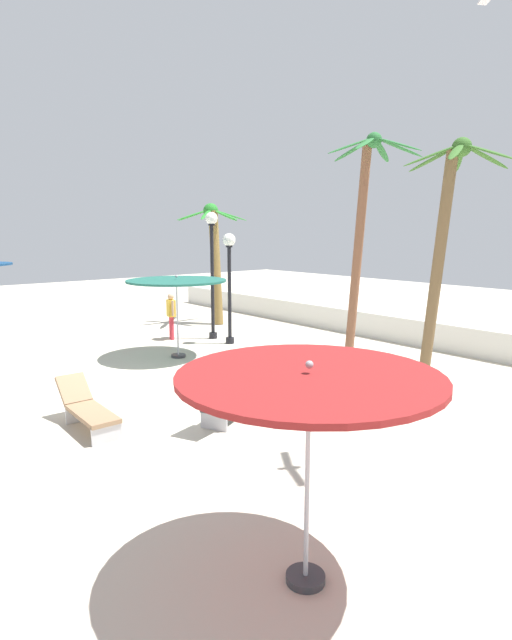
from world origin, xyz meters
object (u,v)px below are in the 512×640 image
at_px(lamp_post_1, 229,271).
at_px(palm_tree_2, 362,223).
at_px(patio_umbrella_0, 176,283).
at_px(patio_umbrella_2, 309,385).
at_px(lounge_chair_0, 87,408).
at_px(lamp_post_2, 212,257).
at_px(palm_tree_3, 444,234).
at_px(lounge_chair_1, 225,402).
at_px(palm_tree_0, 214,249).
at_px(guest_0, 171,312).

bearing_deg(lamp_post_1, palm_tree_2, 19.25).
relative_size(patio_umbrella_0, patio_umbrella_2, 1.09).
xyz_separation_m(lamp_post_1, lounge_chair_0, (4.13, -6.42, -2.00)).
height_order(palm_tree_2, lamp_post_2, palm_tree_2).
relative_size(lamp_post_1, lamp_post_2, 0.84).
height_order(palm_tree_2, lamp_post_1, palm_tree_2).
xyz_separation_m(patio_umbrella_2, palm_tree_3, (-3.15, 7.77, 1.43)).
bearing_deg(patio_umbrella_2, lamp_post_1, 146.97).
height_order(patio_umbrella_2, palm_tree_2, palm_tree_2).
bearing_deg(lounge_chair_0, lamp_post_2, 128.52).
bearing_deg(lounge_chair_1, lamp_post_1, 142.30).
bearing_deg(lounge_chair_1, patio_umbrella_0, 158.25).
height_order(patio_umbrella_0, lamp_post_1, lamp_post_1).
bearing_deg(patio_umbrella_2, palm_tree_0, 148.22).
height_order(patio_umbrella_2, lounge_chair_1, patio_umbrella_2).
bearing_deg(lounge_chair_0, palm_tree_2, 89.93).
relative_size(patio_umbrella_2, palm_tree_2, 0.42).
relative_size(lamp_post_1, lounge_chair_0, 1.89).
distance_m(palm_tree_0, lamp_post_1, 3.84).
bearing_deg(palm_tree_0, palm_tree_2, -2.54).
bearing_deg(lamp_post_1, lounge_chair_1, -37.70).
bearing_deg(lounge_chair_0, guest_0, 138.20).
relative_size(lamp_post_2, lounge_chair_1, 2.25).
bearing_deg(patio_umbrella_0, guest_0, 153.76).
bearing_deg(lamp_post_1, lamp_post_2, 178.03).
height_order(palm_tree_2, guest_0, palm_tree_2).
xyz_separation_m(palm_tree_2, lamp_post_2, (-5.15, -1.41, -1.06)).
relative_size(palm_tree_0, lamp_post_2, 1.11).
xyz_separation_m(lamp_post_2, guest_0, (-0.75, -1.19, -1.85)).
relative_size(palm_tree_3, lounge_chair_1, 3.01).
height_order(patio_umbrella_2, guest_0, patio_umbrella_2).
bearing_deg(guest_0, lounge_chair_0, -41.80).
bearing_deg(lamp_post_2, palm_tree_3, 10.61).
height_order(lamp_post_1, lamp_post_2, lamp_post_2).
distance_m(palm_tree_2, guest_0, 7.07).
bearing_deg(lamp_post_1, lounge_chair_0, -57.27).
bearing_deg(palm_tree_0, lamp_post_1, -27.95).
xyz_separation_m(patio_umbrella_2, palm_tree_2, (-5.57, 7.76, 1.72)).
xyz_separation_m(palm_tree_3, lounge_chair_0, (-2.44, -7.87, -3.18)).
bearing_deg(lamp_post_2, palm_tree_0, 143.30).
bearing_deg(lounge_chair_1, palm_tree_0, 145.72).
distance_m(lamp_post_1, lamp_post_2, 1.09).
bearing_deg(palm_tree_2, patio_umbrella_2, -54.30).
bearing_deg(patio_umbrella_0, palm_tree_3, 31.70).
distance_m(lamp_post_2, guest_0, 2.32).
bearing_deg(lounge_chair_1, palm_tree_3, 79.91).
distance_m(palm_tree_3, lamp_post_1, 6.83).
bearing_deg(lamp_post_1, patio_umbrella_2, -33.03).
height_order(lamp_post_1, lounge_chair_1, lamp_post_1).
distance_m(patio_umbrella_2, lounge_chair_0, 5.85).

